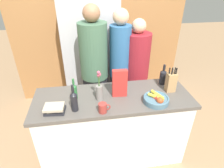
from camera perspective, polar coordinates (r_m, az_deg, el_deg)
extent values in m
plane|color=#A37F5B|center=(2.73, 0.27, -19.94)|extent=(14.00, 14.00, 0.00)
cube|color=silver|center=(2.41, 0.30, -13.31)|extent=(1.70, 0.61, 0.88)
cube|color=#56514C|center=(2.12, 0.33, -4.36)|extent=(1.77, 0.64, 0.04)
cube|color=#9E6B3D|center=(3.39, -4.02, 16.76)|extent=(2.97, 0.12, 2.60)
cube|color=#B7B7BC|center=(3.14, -6.40, 8.88)|extent=(0.85, 0.60, 1.91)
cylinder|color=#B7B7BC|center=(2.81, -7.45, 8.24)|extent=(0.02, 0.02, 1.05)
cylinder|color=slate|center=(2.06, 13.24, -4.76)|extent=(0.27, 0.27, 0.05)
torus|color=slate|center=(2.05, 13.33, -4.16)|extent=(0.27, 0.27, 0.02)
sphere|color=#99B233|center=(2.06, 13.38, -3.77)|extent=(0.08, 0.08, 0.08)
sphere|color=#C64C23|center=(1.99, 14.41, -4.89)|extent=(0.07, 0.07, 0.07)
sphere|color=red|center=(2.04, 13.60, -4.15)|extent=(0.07, 0.07, 0.07)
sphere|color=#C64C23|center=(2.06, 13.25, -3.91)|extent=(0.08, 0.08, 0.08)
cylinder|color=yellow|center=(2.03, 13.25, -3.81)|extent=(0.15, 0.15, 0.03)
cylinder|color=yellow|center=(2.05, 13.62, -3.11)|extent=(0.10, 0.16, 0.03)
cube|color=tan|center=(2.26, 17.51, 0.46)|extent=(0.11, 0.09, 0.23)
cylinder|color=black|center=(2.18, 17.11, 3.77)|extent=(0.01, 0.01, 0.08)
cylinder|color=black|center=(2.17, 17.83, 3.63)|extent=(0.01, 0.01, 0.09)
cylinder|color=black|center=(2.20, 17.93, 3.65)|extent=(0.01, 0.01, 0.06)
cylinder|color=black|center=(2.19, 18.63, 3.73)|extent=(0.01, 0.01, 0.09)
cylinder|color=black|center=(2.20, 19.05, 3.66)|extent=(0.01, 0.01, 0.08)
cylinder|color=gray|center=(2.02, -3.91, -2.71)|extent=(0.07, 0.07, 0.17)
cylinder|color=#477538|center=(1.94, -3.87, 1.14)|extent=(0.01, 0.02, 0.14)
sphere|color=#C64C66|center=(1.90, -3.82, 2.94)|extent=(0.03, 0.03, 0.03)
cylinder|color=#477538|center=(1.95, -4.04, 0.78)|extent=(0.02, 0.01, 0.10)
sphere|color=#C64C66|center=(1.93, -4.09, 2.16)|extent=(0.02, 0.02, 0.02)
cylinder|color=#477538|center=(1.94, -4.12, 1.00)|extent=(0.01, 0.01, 0.13)
sphere|color=#C64C66|center=(1.91, -4.22, 2.67)|extent=(0.03, 0.03, 0.03)
cylinder|color=#477538|center=(1.93, -4.05, 1.40)|extent=(0.02, 0.01, 0.16)
sphere|color=#C64C66|center=(1.88, -4.13, 3.52)|extent=(0.03, 0.03, 0.03)
cube|color=red|center=(2.04, 2.35, 0.22)|extent=(0.17, 0.07, 0.32)
cylinder|color=#99332D|center=(1.86, -2.89, -7.29)|extent=(0.08, 0.08, 0.10)
torus|color=#99332D|center=(1.87, -1.43, -7.07)|extent=(0.07, 0.02, 0.07)
cube|color=#232328|center=(1.97, -16.96, -7.78)|extent=(0.21, 0.17, 0.02)
cube|color=#B7A88E|center=(1.97, -16.90, -7.08)|extent=(0.17, 0.13, 0.02)
cube|color=#B7A88E|center=(1.94, -17.26, -6.74)|extent=(0.20, 0.16, 0.03)
cylinder|color=#286633|center=(2.08, -11.36, -2.57)|extent=(0.06, 0.06, 0.15)
cone|color=#286633|center=(2.03, -11.62, -0.43)|extent=(0.06, 0.06, 0.03)
cylinder|color=#286633|center=(2.01, -11.75, 0.70)|extent=(0.02, 0.02, 0.06)
cylinder|color=black|center=(2.39, 15.20, 1.79)|extent=(0.08, 0.08, 0.16)
cone|color=black|center=(2.35, 15.51, 3.83)|extent=(0.08, 0.08, 0.03)
cylinder|color=black|center=(2.33, 15.68, 4.91)|extent=(0.03, 0.03, 0.07)
cylinder|color=black|center=(1.90, -11.42, -5.62)|extent=(0.07, 0.07, 0.18)
cone|color=black|center=(1.84, -11.76, -2.88)|extent=(0.07, 0.07, 0.04)
cylinder|color=black|center=(1.81, -11.95, -1.41)|extent=(0.03, 0.03, 0.08)
cube|color=#383842|center=(2.85, -4.87, -5.34)|extent=(0.33, 0.28, 0.88)
cylinder|color=#42664C|center=(2.47, -5.69, 9.90)|extent=(0.37, 0.37, 0.73)
sphere|color=#996B4C|center=(2.34, -6.32, 20.71)|extent=(0.21, 0.21, 0.21)
cube|color=#383842|center=(2.94, 2.13, -4.44)|extent=(0.26, 0.21, 0.85)
cylinder|color=#2D6093|center=(2.57, 2.46, 9.83)|extent=(0.29, 0.29, 0.70)
sphere|color=#DBAD89|center=(2.44, 2.71, 19.83)|extent=(0.20, 0.20, 0.20)
cube|color=#383842|center=(3.01, 6.63, -4.36)|extent=(0.34, 0.30, 0.78)
cylinder|color=maroon|center=(2.67, 7.55, 8.34)|extent=(0.37, 0.37, 0.65)
sphere|color=#DBAD89|center=(2.54, 8.22, 17.15)|extent=(0.19, 0.19, 0.19)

